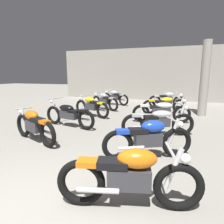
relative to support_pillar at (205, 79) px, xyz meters
The scene contains 13 objects.
back_wall 5.64m from the support_pillar, 123.23° to the left, with size 13.00×0.24×3.60m, color #9E998E.
support_pillar is the anchor object (origin of this frame).
motorcycle_left_row_1 7.00m from the support_pillar, 132.09° to the right, with size 1.87×0.83×0.88m.
motorcycle_left_row_2 5.86m from the support_pillar, 142.35° to the right, with size 2.14×0.75×0.97m.
motorcycle_left_row_3 4.98m from the support_pillar, 159.29° to the right, with size 1.88×0.80×0.88m.
motorcycle_left_row_4 4.75m from the support_pillar, behind, with size 1.80×0.99×0.88m.
motorcycle_left_row_5 5.08m from the support_pillar, 158.91° to the left, with size 1.88×0.82×0.88m.
motorcycle_right_row_0 7.14m from the support_pillar, 102.83° to the right, with size 1.94×0.69×0.88m.
motorcycle_right_row_1 5.57m from the support_pillar, 106.66° to the right, with size 1.80×1.00×0.88m.
motorcycle_right_row_2 4.02m from the support_pillar, 113.15° to the right, with size 2.04×1.03×0.97m.
motorcycle_right_row_3 2.68m from the support_pillar, 130.54° to the right, with size 2.14×0.79×0.97m.
motorcycle_right_row_4 1.96m from the support_pillar, behind, with size 1.93×1.20×0.97m.
motorcycle_right_row_5 2.55m from the support_pillar, 133.60° to the left, with size 1.95×0.66×0.88m.
Camera 1 is at (2.07, -1.33, 1.79)m, focal length 30.87 mm.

